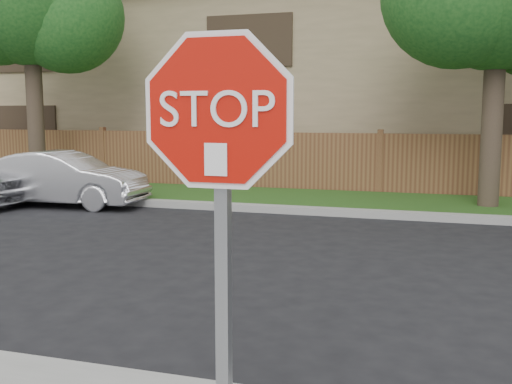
% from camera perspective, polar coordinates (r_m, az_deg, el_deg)
% --- Properties ---
extents(far_curb, '(70.00, 0.30, 0.15)m').
position_cam_1_polar(far_curb, '(12.48, 10.17, -2.01)').
color(far_curb, gray).
rests_on(far_curb, ground).
extents(grass_strip, '(70.00, 3.00, 0.12)m').
position_cam_1_polar(grass_strip, '(14.10, 10.99, -0.99)').
color(grass_strip, '#1E4714').
rests_on(grass_strip, ground).
extents(fence, '(70.00, 0.12, 1.60)m').
position_cam_1_polar(fence, '(15.60, 11.69, 2.55)').
color(fence, brown).
rests_on(fence, ground).
extents(apartment_building, '(35.20, 9.20, 7.20)m').
position_cam_1_polar(apartment_building, '(21.17, 13.37, 11.20)').
color(apartment_building, '#8E7B58').
rests_on(apartment_building, ground).
extents(stop_sign, '(1.01, 0.13, 2.55)m').
position_cam_1_polar(stop_sign, '(2.79, -3.51, 1.12)').
color(stop_sign, gray).
rests_on(stop_sign, sidewalk_near).
extents(sedan_left, '(3.87, 1.54, 1.25)m').
position_cam_1_polar(sedan_left, '(14.34, -17.87, 1.20)').
color(sedan_left, silver).
rests_on(sedan_left, ground).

